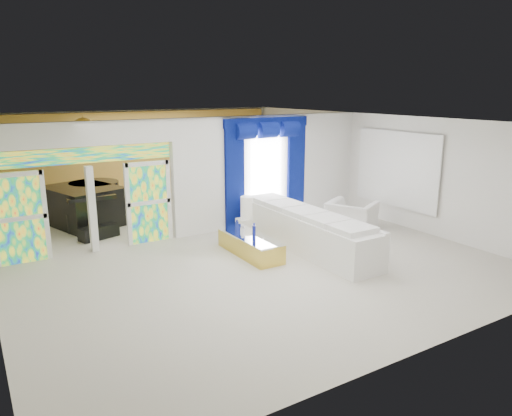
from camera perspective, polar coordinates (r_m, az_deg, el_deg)
floor at (r=11.85m, az=-4.28°, el=-4.15°), size 12.00×12.00×0.00m
dividing_wall at (r=13.39m, az=1.85°, el=4.61°), size 5.70×0.18×3.00m
dividing_header at (r=11.31m, az=-20.05°, el=8.30°), size 4.30×0.18×0.55m
stained_panel_left at (r=11.39m, az=-26.33°, el=-1.11°), size 0.95×0.04×2.00m
stained_panel_right at (r=11.94m, az=-12.67°, el=0.67°), size 0.95×0.04×2.00m
stained_transom at (r=11.36m, az=-19.85°, el=5.92°), size 4.00×0.05×0.35m
window_pane at (r=13.18m, az=1.17°, el=4.25°), size 1.00×0.02×2.30m
blue_drape_left at (r=12.66m, az=-2.58°, el=3.60°), size 0.55×0.10×2.80m
blue_drape_right at (r=13.72m, az=4.77°, el=4.38°), size 0.55×0.10×2.80m
blue_pelmet at (r=12.99m, az=1.28°, el=10.19°), size 2.60×0.12×0.25m
wall_mirror at (r=13.68m, az=16.41°, el=4.46°), size 0.04×2.70×1.90m
gold_curtains at (r=16.88m, az=-13.66°, el=6.18°), size 9.70×0.12×2.90m
white_sofa at (r=11.36m, az=5.94°, el=-2.79°), size 0.96×4.37×0.83m
coffee_table at (r=10.94m, az=-0.70°, el=-4.49°), size 0.66×1.95×0.43m
console_table at (r=12.78m, az=0.15°, el=-1.85°), size 1.15×0.38×0.38m
table_lamp at (r=12.51m, az=-1.02°, el=0.07°), size 0.36×0.36×0.58m
armchair at (r=13.02m, az=11.33°, el=-0.94°), size 1.46×1.53×0.77m
grand_piano at (r=14.18m, az=-19.87°, el=0.29°), size 2.15×2.47×1.05m
piano_bench at (r=12.75m, az=-18.23°, el=-2.75°), size 1.05×0.66×0.33m
chandelier at (r=13.77m, az=-19.85°, el=8.88°), size 0.60×0.60×0.60m
decanters at (r=11.06m, az=-1.27°, el=-2.55°), size 0.15×0.74×0.27m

